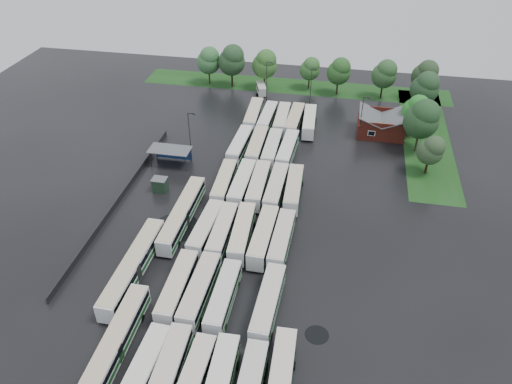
# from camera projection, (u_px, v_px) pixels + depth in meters

# --- Properties ---
(ground) EXTENTS (160.00, 160.00, 0.00)m
(ground) POSITION_uv_depth(u_px,v_px,m) (230.00, 246.00, 80.14)
(ground) COLOR black
(ground) RESTS_ON ground
(brick_building) EXTENTS (10.07, 8.60, 5.39)m
(brick_building) POSITION_uv_depth(u_px,v_px,m) (381.00, 126.00, 109.59)
(brick_building) COLOR maroon
(brick_building) RESTS_ON ground
(wash_shed) EXTENTS (8.20, 4.20, 3.58)m
(wash_shed) POSITION_uv_depth(u_px,v_px,m) (171.00, 151.00, 98.72)
(wash_shed) COLOR #2D2D30
(wash_shed) RESTS_ON ground
(utility_hut) EXTENTS (2.70, 2.20, 2.62)m
(utility_hut) POSITION_uv_depth(u_px,v_px,m) (160.00, 185.00, 91.99)
(utility_hut) COLOR #182F1D
(utility_hut) RESTS_ON ground
(grass_strip_north) EXTENTS (80.00, 10.00, 0.01)m
(grass_strip_north) POSITION_uv_depth(u_px,v_px,m) (294.00, 86.00, 131.73)
(grass_strip_north) COLOR #164213
(grass_strip_north) RESTS_ON ground
(grass_strip_east) EXTENTS (10.00, 50.00, 0.01)m
(grass_strip_east) POSITION_uv_depth(u_px,v_px,m) (426.00, 138.00, 109.14)
(grass_strip_east) COLOR #164213
(grass_strip_east) RESTS_ON ground
(west_fence) EXTENTS (0.10, 50.00, 1.20)m
(west_fence) POSITION_uv_depth(u_px,v_px,m) (120.00, 198.00, 89.65)
(west_fence) COLOR #2D2D30
(west_fence) RESTS_ON ground
(bus_r0c0) EXTENTS (3.16, 12.85, 3.55)m
(bus_r0c0) POSITION_uv_depth(u_px,v_px,m) (143.00, 374.00, 58.68)
(bus_r0c0) COLOR silver
(bus_r0c0) RESTS_ON ground
(bus_r0c1) EXTENTS (3.03, 12.89, 3.57)m
(bus_r0c1) POSITION_uv_depth(u_px,v_px,m) (167.00, 374.00, 58.61)
(bus_r0c1) COLOR silver
(bus_r0c1) RESTS_ON ground
(bus_r0c2) EXTENTS (2.87, 12.30, 3.41)m
(bus_r0c2) POSITION_uv_depth(u_px,v_px,m) (192.00, 383.00, 57.74)
(bus_r0c2) COLOR silver
(bus_r0c2) RESTS_ON ground
(bus_r1c0) EXTENTS (2.82, 12.68, 3.52)m
(bus_r1c0) POSITION_uv_depth(u_px,v_px,m) (178.00, 287.00, 70.07)
(bus_r1c0) COLOR silver
(bus_r1c0) RESTS_ON ground
(bus_r1c1) EXTENTS (2.96, 12.88, 3.57)m
(bus_r1c1) POSITION_uv_depth(u_px,v_px,m) (200.00, 290.00, 69.54)
(bus_r1c1) COLOR silver
(bus_r1c1) RESTS_ON ground
(bus_r1c2) EXTENTS (2.64, 12.27, 3.41)m
(bus_r1c2) POSITION_uv_depth(u_px,v_px,m) (223.00, 297.00, 68.66)
(bus_r1c2) COLOR silver
(bus_r1c2) RESTS_ON ground
(bus_r1c4) EXTENTS (3.10, 12.85, 3.56)m
(bus_r1c4) POSITION_uv_depth(u_px,v_px,m) (268.00, 303.00, 67.60)
(bus_r1c4) COLOR silver
(bus_r1c4) RESTS_ON ground
(bus_r2c0) EXTENTS (3.19, 12.38, 3.42)m
(bus_r2c0) POSITION_uv_depth(u_px,v_px,m) (206.00, 228.00, 80.75)
(bus_r2c0) COLOR silver
(bus_r2c0) RESTS_ON ground
(bus_r2c1) EXTENTS (2.73, 12.28, 3.41)m
(bus_r2c1) POSITION_uv_depth(u_px,v_px,m) (222.00, 231.00, 80.12)
(bus_r2c1) COLOR silver
(bus_r2c1) RESTS_ON ground
(bus_r2c2) EXTENTS (3.34, 12.82, 3.53)m
(bus_r2c2) POSITION_uv_depth(u_px,v_px,m) (242.00, 233.00, 79.72)
(bus_r2c2) COLOR silver
(bus_r2c2) RESTS_ON ground
(bus_r2c3) EXTENTS (3.01, 12.99, 3.60)m
(bus_r2c3) POSITION_uv_depth(u_px,v_px,m) (263.00, 237.00, 78.92)
(bus_r2c3) COLOR silver
(bus_r2c3) RESTS_ON ground
(bus_r2c4) EXTENTS (2.89, 12.49, 3.46)m
(bus_r2c4) POSITION_uv_depth(u_px,v_px,m) (282.00, 240.00, 78.44)
(bus_r2c4) COLOR silver
(bus_r2c4) RESTS_ON ground
(bus_r3c0) EXTENTS (3.04, 12.37, 3.42)m
(bus_r3c0) POSITION_uv_depth(u_px,v_px,m) (224.00, 183.00, 91.44)
(bus_r3c0) COLOR silver
(bus_r3c0) RESTS_ON ground
(bus_r3c1) EXTENTS (2.84, 12.89, 3.58)m
(bus_r3c1) POSITION_uv_depth(u_px,v_px,m) (242.00, 184.00, 90.98)
(bus_r3c1) COLOR silver
(bus_r3c1) RESTS_ON ground
(bus_r3c2) EXTENTS (2.98, 12.86, 3.56)m
(bus_r3c2) POSITION_uv_depth(u_px,v_px,m) (258.00, 185.00, 90.67)
(bus_r3c2) COLOR silver
(bus_r3c2) RESTS_ON ground
(bus_r3c3) EXTENTS (2.85, 12.86, 3.57)m
(bus_r3c3) POSITION_uv_depth(u_px,v_px,m) (276.00, 188.00, 89.95)
(bus_r3c3) COLOR silver
(bus_r3c3) RESTS_ON ground
(bus_r3c4) EXTENTS (3.10, 12.58, 3.48)m
(bus_r3c4) POSITION_uv_depth(u_px,v_px,m) (294.00, 189.00, 89.77)
(bus_r3c4) COLOR silver
(bus_r3c4) RESTS_ON ground
(bus_r4c0) EXTENTS (3.15, 12.76, 3.53)m
(bus_r4c0) POSITION_uv_depth(u_px,v_px,m) (240.00, 145.00, 102.53)
(bus_r4c0) COLOR silver
(bus_r4c0) RESTS_ON ground
(bus_r4c1) EXTENTS (2.89, 12.86, 3.57)m
(bus_r4c1) POSITION_uv_depth(u_px,v_px,m) (257.00, 146.00, 102.17)
(bus_r4c1) COLOR silver
(bus_r4c1) RESTS_ON ground
(bus_r4c2) EXTENTS (2.77, 12.56, 3.49)m
(bus_r4c2) POSITION_uv_depth(u_px,v_px,m) (272.00, 149.00, 101.38)
(bus_r4c2) COLOR silver
(bus_r4c2) RESTS_ON ground
(bus_r4c3) EXTENTS (3.18, 12.75, 3.52)m
(bus_r4c3) POSITION_uv_depth(u_px,v_px,m) (288.00, 150.00, 100.93)
(bus_r4c3) COLOR silver
(bus_r4c3) RESTS_ON ground
(bus_r5c0) EXTENTS (3.27, 13.06, 3.61)m
(bus_r5c0) POSITION_uv_depth(u_px,v_px,m) (254.00, 115.00, 113.59)
(bus_r5c0) COLOR silver
(bus_r5c0) RESTS_ON ground
(bus_r5c1) EXTENTS (2.88, 12.31, 3.41)m
(bus_r5c1) POSITION_uv_depth(u_px,v_px,m) (267.00, 118.00, 112.71)
(bus_r5c1) COLOR silver
(bus_r5c1) RESTS_ON ground
(bus_r5c2) EXTENTS (2.90, 12.38, 3.43)m
(bus_r5c2) POSITION_uv_depth(u_px,v_px,m) (282.00, 119.00, 112.16)
(bus_r5c2) COLOR silver
(bus_r5c2) RESTS_ON ground
(bus_r5c3) EXTENTS (3.14, 12.80, 3.54)m
(bus_r5c3) POSITION_uv_depth(u_px,v_px,m) (295.00, 120.00, 111.59)
(bus_r5c3) COLOR silver
(bus_r5c3) RESTS_ON ground
(bus_r5c4) EXTENTS (3.20, 12.37, 3.41)m
(bus_r5c4) POSITION_uv_depth(u_px,v_px,m) (309.00, 122.00, 111.25)
(bus_r5c4) COLOR silver
(bus_r5c4) RESTS_ON ground
(artic_bus_west_a) EXTENTS (2.78, 18.40, 3.41)m
(artic_bus_west_a) POSITION_uv_depth(u_px,v_px,m) (114.00, 346.00, 62.02)
(artic_bus_west_a) COLOR silver
(artic_bus_west_a) RESTS_ON ground
(artic_bus_west_b) EXTENTS (2.79, 18.65, 3.46)m
(artic_bus_west_b) POSITION_uv_depth(u_px,v_px,m) (182.00, 214.00, 83.81)
(artic_bus_west_b) COLOR silver
(artic_bus_west_b) RESTS_ON ground
(artic_bus_west_c) EXTENTS (2.96, 19.26, 3.57)m
(artic_bus_west_c) POSITION_uv_depth(u_px,v_px,m) (133.00, 267.00, 73.38)
(artic_bus_west_c) COLOR silver
(artic_bus_west_c) RESTS_ON ground
(minibus) EXTENTS (3.53, 5.73, 2.35)m
(minibus) POSITION_uv_depth(u_px,v_px,m) (261.00, 89.00, 127.40)
(minibus) COLOR silver
(minibus) RESTS_ON ground
(tree_north_0) EXTENTS (6.16, 6.16, 10.20)m
(tree_north_0) POSITION_uv_depth(u_px,v_px,m) (209.00, 60.00, 129.27)
(tree_north_0) COLOR #34261B
(tree_north_0) RESTS_ON ground
(tree_north_1) EXTENTS (6.90, 6.90, 11.43)m
(tree_north_1) POSITION_uv_depth(u_px,v_px,m) (232.00, 60.00, 127.31)
(tree_north_1) COLOR black
(tree_north_1) RESTS_ON ground
(tree_north_2) EXTENTS (6.38, 6.38, 10.57)m
(tree_north_2) POSITION_uv_depth(u_px,v_px,m) (265.00, 64.00, 126.62)
(tree_north_2) COLOR #392818
(tree_north_2) RESTS_ON ground
(tree_north_3) EXTENTS (5.18, 5.18, 8.58)m
(tree_north_3) POSITION_uv_depth(u_px,v_px,m) (310.00, 68.00, 127.38)
(tree_north_3) COLOR #312116
(tree_north_3) RESTS_ON ground
(tree_north_4) EXTENTS (5.91, 5.91, 9.80)m
(tree_north_4) POSITION_uv_depth(u_px,v_px,m) (339.00, 71.00, 123.95)
(tree_north_4) COLOR black
(tree_north_4) RESTS_ON ground
(tree_north_5) EXTENTS (6.13, 6.13, 10.15)m
(tree_north_5) POSITION_uv_depth(u_px,v_px,m) (385.00, 74.00, 121.92)
(tree_north_5) COLOR black
(tree_north_5) RESTS_ON ground
(tree_north_6) EXTENTS (4.51, 4.50, 7.46)m
(tree_north_6) POSITION_uv_depth(u_px,v_px,m) (423.00, 80.00, 123.20)
(tree_north_6) COLOR black
(tree_north_6) RESTS_ON ground
(tree_east_0) EXTENTS (5.11, 5.07, 8.39)m
(tree_east_0) POSITION_uv_depth(u_px,v_px,m) (431.00, 150.00, 94.24)
(tree_east_0) COLOR black
(tree_east_0) RESTS_ON ground
(tree_east_1) EXTENTS (7.11, 7.11, 11.78)m
(tree_east_1) POSITION_uv_depth(u_px,v_px,m) (423.00, 119.00, 99.99)
(tree_east_1) COLOR #352A1C
(tree_east_1) RESTS_ON ground
(tree_east_2) EXTENTS (5.76, 5.76, 9.54)m
(tree_east_2) POSITION_uv_depth(u_px,v_px,m) (416.00, 110.00, 106.60)
(tree_east_2) COLOR #382716
(tree_east_2) RESTS_ON ground
(tree_east_3) EXTENTS (6.54, 6.54, 10.84)m
(tree_east_3) POSITION_uv_depth(u_px,v_px,m) (426.00, 87.00, 114.13)
(tree_east_3) COLOR #311F12
(tree_east_3) RESTS_ON ground
(tree_east_4) EXTENTS (6.28, 6.28, 10.40)m
(tree_east_4) POSITION_uv_depth(u_px,v_px,m) (425.00, 75.00, 121.03)
(tree_east_4) COLOR #3B2A1E
(tree_east_4) RESTS_ON ground
(lamp_post_ne) EXTENTS (1.53, 0.30, 9.90)m
(lamp_post_ne) POSITION_uv_depth(u_px,v_px,m) (362.00, 115.00, 105.39)
(lamp_post_ne) COLOR #2D2D30
(lamp_post_ne) RESTS_ON ground
(lamp_post_nw) EXTENTS (1.64, 0.32, 10.65)m
(lamp_post_nw) POSITION_uv_depth(u_px,v_px,m) (190.00, 133.00, 97.99)
(lamp_post_nw) COLOR #2D2D30
(lamp_post_nw) RESTS_ON ground
(lamp_post_back_w) EXTENTS (1.61, 0.31, 10.47)m
(lamp_post_back_w) POSITION_uv_depth(u_px,v_px,m) (267.00, 79.00, 120.26)
(lamp_post_back_w) COLOR #2D2D30
(lamp_post_back_w) RESTS_ON ground
(lamp_post_back_e) EXTENTS (1.41, 0.27, 9.17)m
(lamp_post_back_e) POSITION_uv_depth(u_px,v_px,m) (312.00, 83.00, 120.11)
(lamp_post_back_e) COLOR #2D2D30
(lamp_post_back_e) RESTS_ON ground
(puddle_0) EXTENTS (4.41, 4.41, 0.01)m
(puddle_0) POSITION_uv_depth(u_px,v_px,m) (197.00, 351.00, 63.69)
(puddle_0) COLOR black
(puddle_0) RESTS_ON ground
(puddle_1) EXTENTS (3.36, 3.36, 0.01)m
(puddle_1) POSITION_uv_depth(u_px,v_px,m) (261.00, 373.00, 61.02)
(puddle_1) COLOR black
(puddle_1) RESTS_ON ground
(puddle_2) EXTENTS (8.02, 8.02, 0.01)m
(puddle_2) POSITION_uv_depth(u_px,v_px,m) (176.00, 227.00, 83.89)
(puddle_2) COLOR black
(puddle_2) RESTS_ON ground
(puddle_3) EXTENTS (3.70, 3.70, 0.01)m
(puddle_3) POSITION_uv_depth(u_px,v_px,m) (267.00, 266.00, 76.32)
(puddle_3) COLOR black
(puddle_3) RESTS_ON ground
(puddle_4) EXTENTS (3.23, 3.23, 0.01)m
(puddle_4) POSITION_uv_depth(u_px,v_px,m) (317.00, 335.00, 65.71)
(puddle_4) COLOR black
(puddle_4) RESTS_ON ground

